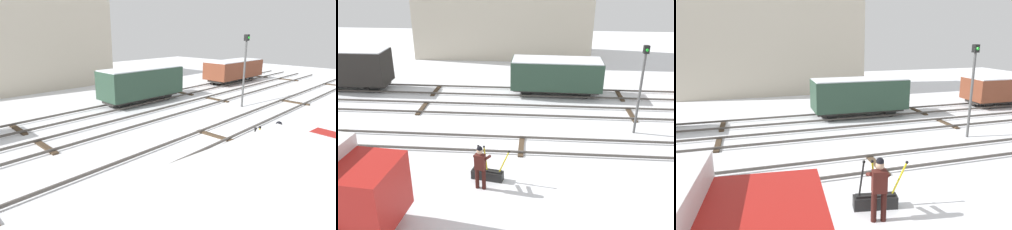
{
  "view_description": "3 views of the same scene",
  "coord_description": "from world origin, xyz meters",
  "views": [
    {
      "loc": [
        -10.02,
        -6.94,
        4.52
      ],
      "look_at": [
        -1.24,
        1.73,
        0.91
      ],
      "focal_mm": 30.68,
      "sensor_mm": 36.0,
      "label": 1
    },
    {
      "loc": [
        0.49,
        -14.5,
        7.83
      ],
      "look_at": [
        -0.83,
        1.57,
        0.88
      ],
      "focal_mm": 38.41,
      "sensor_mm": 36.0,
      "label": 2
    },
    {
      "loc": [
        -4.37,
        -10.11,
        4.72
      ],
      "look_at": [
        -0.43,
        2.8,
        1.31
      ],
      "focal_mm": 33.66,
      "sensor_mm": 36.0,
      "label": 3
    }
  ],
  "objects": [
    {
      "name": "switch_lever_frame",
      "position": [
        -1.2,
        -2.73,
        0.25
      ],
      "size": [
        1.54,
        0.57,
        1.45
      ],
      "rotation": [
        0.0,
        0.0,
        -0.18
      ],
      "color": "black",
      "rests_on": "ground_plane"
    },
    {
      "name": "track_siding_far",
      "position": [
        0.0,
        7.17,
        0.11
      ],
      "size": [
        44.0,
        1.94,
        0.18
      ],
      "color": "#4C4742",
      "rests_on": "ground_plane"
    },
    {
      "name": "rail_worker",
      "position": [
        -1.37,
        -3.34,
        1.0
      ],
      "size": [
        0.62,
        0.72,
        1.77
      ],
      "rotation": [
        0.0,
        0.0,
        -0.18
      ],
      "color": "#351511",
      "rests_on": "ground_plane"
    },
    {
      "name": "track_main_line",
      "position": [
        0.0,
        0.0,
        0.11
      ],
      "size": [
        44.0,
        1.94,
        0.18
      ],
      "color": "#4C4742",
      "rests_on": "ground_plane"
    },
    {
      "name": "ground_plane",
      "position": [
        0.0,
        0.0,
        0.0
      ],
      "size": [
        60.0,
        60.0,
        0.0
      ],
      "primitive_type": "plane",
      "color": "white"
    },
    {
      "name": "signal_post",
      "position": [
        5.47,
        1.91,
        2.62
      ],
      "size": [
        0.24,
        0.32,
        4.34
      ],
      "color": "#4C4C4C",
      "rests_on": "ground_plane"
    },
    {
      "name": "apartment_building",
      "position": [
        -2.35,
        17.74,
        4.59
      ],
      "size": [
        15.14,
        5.67,
        9.18
      ],
      "color": "beige",
      "rests_on": "ground_plane"
    },
    {
      "name": "freight_car_mid_siding",
      "position": [
        1.85,
        7.17,
        1.32
      ],
      "size": [
        5.58,
        2.22,
        2.27
      ],
      "rotation": [
        0.0,
        0.0,
        -0.03
      ],
      "color": "#2D2B28",
      "rests_on": "ground_plane"
    },
    {
      "name": "freight_car_far_end",
      "position": [
        12.82,
        7.17,
        1.18
      ],
      "size": [
        6.22,
        2.42,
        2.0
      ],
      "rotation": [
        0.0,
        0.0,
        -0.02
      ],
      "color": "#2D2B28",
      "rests_on": "ground_plane"
    },
    {
      "name": "track_siding_near",
      "position": [
        0.0,
        4.11,
        0.11
      ],
      "size": [
        44.0,
        1.94,
        0.18
      ],
      "color": "#4C4742",
      "rests_on": "ground_plane"
    }
  ]
}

